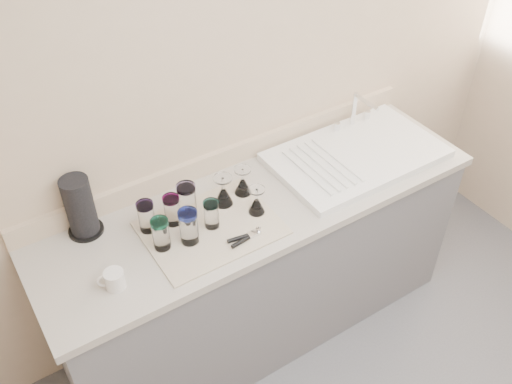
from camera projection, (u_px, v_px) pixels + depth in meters
counter_unit at (260, 266)px, 2.83m from camera, size 2.06×0.62×0.90m
sink_unit at (356, 154)px, 2.75m from camera, size 0.82×0.50×0.22m
dish_towel at (211, 228)px, 2.39m from camera, size 0.55×0.42×0.01m
tumbler_teal at (146, 216)px, 2.33m from camera, size 0.07×0.07×0.14m
tumbler_cyan at (172, 210)px, 2.36m from camera, size 0.07×0.07×0.14m
tumbler_purple at (187, 200)px, 2.39m from camera, size 0.08×0.08×0.16m
tumbler_magenta at (161, 234)px, 2.25m from camera, size 0.07×0.07×0.14m
tumbler_blue at (189, 226)px, 2.27m from camera, size 0.08×0.08×0.16m
tumbler_lavender at (212, 214)px, 2.35m from camera, size 0.07×0.07×0.13m
goblet_back_left at (224, 195)px, 2.47m from camera, size 0.08×0.08×0.14m
goblet_back_right at (243, 185)px, 2.52m from camera, size 0.08×0.08×0.14m
goblet_front_right at (257, 204)px, 2.43m from camera, size 0.07×0.07×0.13m
can_opener at (245, 238)px, 2.32m from camera, size 0.14×0.05×0.02m
white_mug at (114, 280)px, 2.13m from camera, size 0.11×0.10×0.08m
paper_towel_roll at (80, 207)px, 2.29m from camera, size 0.15×0.15×0.27m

